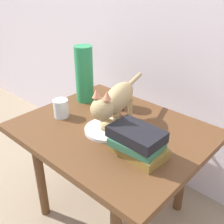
% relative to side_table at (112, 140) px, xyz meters
% --- Properties ---
extents(ground_plane, '(6.00, 6.00, 0.00)m').
position_rel_side_table_xyz_m(ground_plane, '(0.00, 0.00, -0.44)').
color(ground_plane, gray).
extents(side_table, '(0.80, 0.65, 0.50)m').
position_rel_side_table_xyz_m(side_table, '(0.00, 0.00, 0.00)').
color(side_table, brown).
rests_on(side_table, ground).
extents(plate, '(0.19, 0.19, 0.01)m').
position_rel_side_table_xyz_m(plate, '(0.00, -0.03, 0.07)').
color(plate, white).
rests_on(plate, side_table).
extents(bread_roll, '(0.10, 0.09, 0.05)m').
position_rel_side_table_xyz_m(bread_roll, '(0.02, -0.03, 0.10)').
color(bread_roll, '#E0BC7A').
rests_on(bread_roll, plate).
extents(cat, '(0.19, 0.46, 0.23)m').
position_rel_side_table_xyz_m(cat, '(0.01, 0.01, 0.19)').
color(cat, tan).
rests_on(cat, side_table).
extents(book_stack, '(0.21, 0.15, 0.11)m').
position_rel_side_table_xyz_m(book_stack, '(0.20, -0.08, 0.12)').
color(book_stack, olive).
rests_on(book_stack, side_table).
extents(green_vase, '(0.09, 0.09, 0.29)m').
position_rel_side_table_xyz_m(green_vase, '(-0.30, 0.12, 0.21)').
color(green_vase, '#288C51').
rests_on(green_vase, side_table).
extents(candle_jar, '(0.07, 0.07, 0.08)m').
position_rel_side_table_xyz_m(candle_jar, '(-0.25, -0.08, 0.10)').
color(candle_jar, silver).
rests_on(candle_jar, side_table).
extents(tv_remote, '(0.14, 0.14, 0.02)m').
position_rel_side_table_xyz_m(tv_remote, '(-0.14, 0.20, 0.07)').
color(tv_remote, black).
rests_on(tv_remote, side_table).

